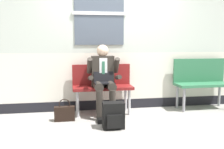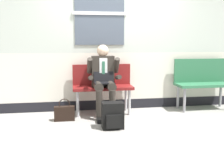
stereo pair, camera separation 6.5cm
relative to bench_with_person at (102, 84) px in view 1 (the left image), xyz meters
The scene contains 7 objects.
ground_plane 0.70m from the bench_with_person, 51.56° to the right, with size 18.00×18.00×0.00m, color gray.
station_wall 0.85m from the bench_with_person, 46.10° to the left, with size 6.05×0.17×2.61m.
bench_with_person is the anchor object (origin of this frame).
bench_empty 1.97m from the bench_with_person, ahead, with size 1.07×0.42×0.98m.
person_seated 0.24m from the bench_with_person, 90.00° to the right, with size 0.57×0.70×1.26m.
backpack 0.95m from the bench_with_person, 86.58° to the right, with size 0.33×0.24×0.40m.
handbag 0.89m from the bench_with_person, 150.82° to the right, with size 0.34×0.11×0.38m.
Camera 1 is at (-0.87, -4.23, 1.32)m, focal length 40.80 mm.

